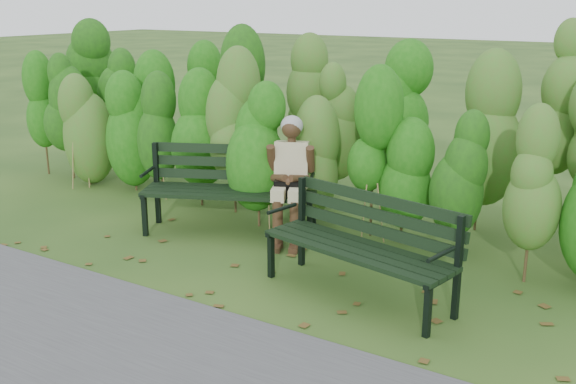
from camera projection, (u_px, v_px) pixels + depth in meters
The scene contains 7 objects.
ground at pixel (269, 272), 6.71m from camera, with size 80.00×80.00×0.00m, color #26471A.
footpath at pixel (104, 372), 4.92m from camera, with size 60.00×2.50×0.01m, color #474749.
hedge_band at pixel (356, 120), 7.88m from camera, with size 11.04×1.67×2.42m.
leaf_litter at pixel (288, 277), 6.60m from camera, with size 5.57×2.08×0.01m.
bench_left at pixel (232, 182), 7.80m from camera, with size 2.07×1.40×0.99m.
bench_right at pixel (365, 238), 6.09m from camera, with size 1.93×0.96×0.92m.
seated_woman at pixel (290, 171), 7.45m from camera, with size 0.65×0.85×1.39m.
Camera 1 is at (3.45, -5.19, 2.63)m, focal length 42.00 mm.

